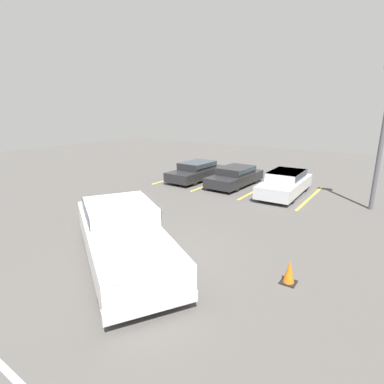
{
  "coord_description": "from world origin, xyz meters",
  "views": [
    {
      "loc": [
        6.12,
        -5.91,
        4.44
      ],
      "look_at": [
        -1.02,
        4.39,
        1.0
      ],
      "focal_mm": 28.0,
      "sensor_mm": 36.0,
      "label": 1
    }
  ],
  "objects_px": {
    "parked_sedan_b": "(235,176)",
    "parked_sedan_a": "(197,170)",
    "pickup_truck": "(123,234)",
    "traffic_cone": "(289,272)",
    "parked_sedan_c": "(285,182)"
  },
  "relations": [
    {
      "from": "pickup_truck",
      "to": "parked_sedan_a",
      "type": "height_order",
      "value": "pickup_truck"
    },
    {
      "from": "parked_sedan_c",
      "to": "traffic_cone",
      "type": "distance_m",
      "value": 9.02
    },
    {
      "from": "parked_sedan_a",
      "to": "traffic_cone",
      "type": "relative_size",
      "value": 6.89
    },
    {
      "from": "pickup_truck",
      "to": "traffic_cone",
      "type": "xyz_separation_m",
      "value": [
        4.49,
        1.64,
        -0.57
      ]
    },
    {
      "from": "parked_sedan_a",
      "to": "parked_sedan_b",
      "type": "xyz_separation_m",
      "value": [
        2.74,
        0.12,
        -0.03
      ]
    },
    {
      "from": "pickup_truck",
      "to": "parked_sedan_c",
      "type": "height_order",
      "value": "pickup_truck"
    },
    {
      "from": "parked_sedan_c",
      "to": "parked_sedan_a",
      "type": "bearing_deg",
      "value": -92.95
    },
    {
      "from": "parked_sedan_b",
      "to": "traffic_cone",
      "type": "height_order",
      "value": "parked_sedan_b"
    },
    {
      "from": "parked_sedan_c",
      "to": "traffic_cone",
      "type": "height_order",
      "value": "parked_sedan_c"
    },
    {
      "from": "pickup_truck",
      "to": "traffic_cone",
      "type": "distance_m",
      "value": 4.81
    },
    {
      "from": "parked_sedan_a",
      "to": "parked_sedan_c",
      "type": "bearing_deg",
      "value": 89.92
    },
    {
      "from": "parked_sedan_c",
      "to": "traffic_cone",
      "type": "xyz_separation_m",
      "value": [
        2.89,
        -8.53,
        -0.38
      ]
    },
    {
      "from": "pickup_truck",
      "to": "traffic_cone",
      "type": "relative_size",
      "value": 9.56
    },
    {
      "from": "parked_sedan_b",
      "to": "parked_sedan_a",
      "type": "bearing_deg",
      "value": -85.48
    },
    {
      "from": "pickup_truck",
      "to": "parked_sedan_a",
      "type": "relative_size",
      "value": 1.39
    }
  ]
}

